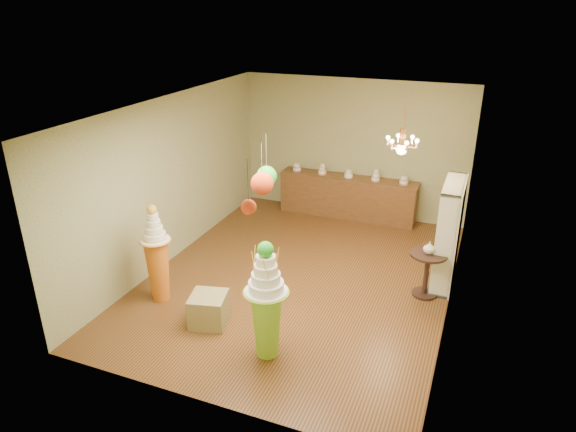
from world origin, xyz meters
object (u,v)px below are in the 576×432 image
at_px(pedestal_orange, 158,262).
at_px(round_table, 427,268).
at_px(sideboard, 347,196).
at_px(pedestal_green, 267,308).

distance_m(pedestal_orange, round_table, 4.33).
bearing_deg(pedestal_orange, sideboard, 67.12).
relative_size(sideboard, round_table, 3.93).
relative_size(pedestal_orange, round_table, 2.13).
bearing_deg(round_table, pedestal_green, -127.29).
bearing_deg(pedestal_green, pedestal_orange, 163.42).
xyz_separation_m(pedestal_green, pedestal_orange, (-2.18, 0.65, -0.06)).
height_order(pedestal_green, round_table, pedestal_green).
height_order(pedestal_green, sideboard, pedestal_green).
bearing_deg(round_table, pedestal_orange, -156.79).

